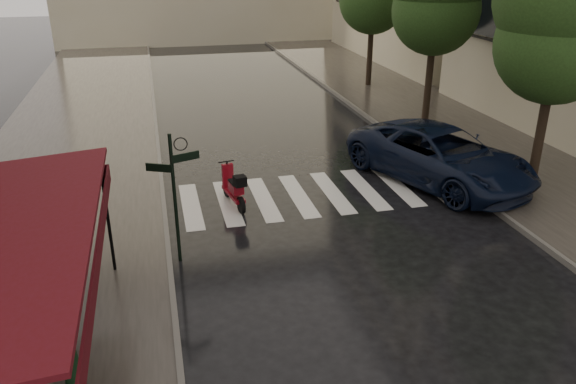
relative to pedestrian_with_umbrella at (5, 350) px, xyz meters
name	(u,v)px	position (x,y,z in m)	size (l,w,h in m)	color
ground	(254,330)	(3.69, 2.00, -1.82)	(120.00, 120.00, 0.00)	black
sidewalk_near	(72,148)	(-0.81, 14.00, -1.76)	(6.00, 60.00, 0.12)	#38332D
sidewalk_far	(441,121)	(13.94, 14.00, -1.76)	(5.50, 60.00, 0.12)	#38332D
curb_near	(158,141)	(2.24, 14.00, -1.74)	(0.12, 60.00, 0.16)	#595651
curb_far	(379,125)	(11.14, 14.00, -1.74)	(0.12, 60.00, 0.16)	#595651
crosswalk	(315,194)	(6.66, 8.00, -1.81)	(7.85, 3.20, 0.01)	silver
signpost	(174,188)	(2.49, 5.00, 0.01)	(1.17, 0.29, 3.10)	black
tree_near	(564,5)	(13.29, 7.00, 3.50)	(3.80, 3.80, 7.99)	black
pedestrian_with_umbrella	(5,350)	(0.00, 0.00, 0.00)	(1.54, 1.54, 2.56)	black
scooter	(234,188)	(4.20, 7.76, -1.29)	(0.62, 1.71, 1.13)	black
parked_car	(440,155)	(10.68, 8.07, -0.97)	(2.83, 6.14, 1.71)	black
parasol_front	(71,360)	(0.74, 0.25, -0.51)	(0.40, 0.40, 2.22)	black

